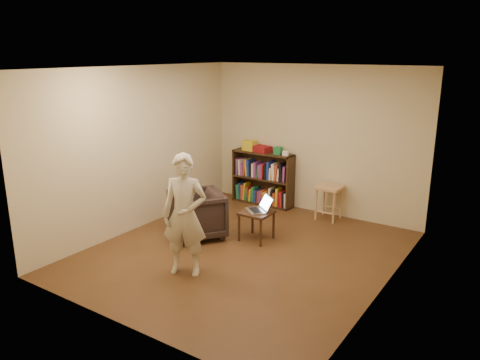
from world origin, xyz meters
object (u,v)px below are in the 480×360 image
Objects in this scene: person at (185,215)px; bookshelf at (263,181)px; stool at (329,193)px; armchair at (197,215)px; side_table at (257,216)px; laptop at (260,207)px.

bookshelf is at bearing 79.80° from person.
stool is at bearing -4.38° from bookshelf.
armchair is 1.31m from person.
armchair is (-1.39, -1.88, -0.11)m from stool.
person is (-0.73, -2.93, 0.32)m from stool.
person is (0.65, -3.03, 0.36)m from bookshelf.
side_table is (-0.55, -1.47, -0.10)m from stool.
side_table is 0.29× the size of person.
side_table is at bearing 60.72° from person.
armchair is 0.50× the size of person.
laptop is at bearing -60.75° from bookshelf.
bookshelf is 1.50× the size of armchair.
stool is 1.57m from side_table.
stool is 1.51m from laptop.
side_table is at bearing 62.30° from armchair.
person reaches higher than laptop.
side_table is (0.84, 0.41, 0.02)m from armchair.
laptop is at bearing 60.11° from person.
armchair is at bearing 100.02° from person.
stool is at bearing 108.07° from laptop.
side_table is at bearing -62.24° from bookshelf.
stool is 0.74× the size of armchair.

